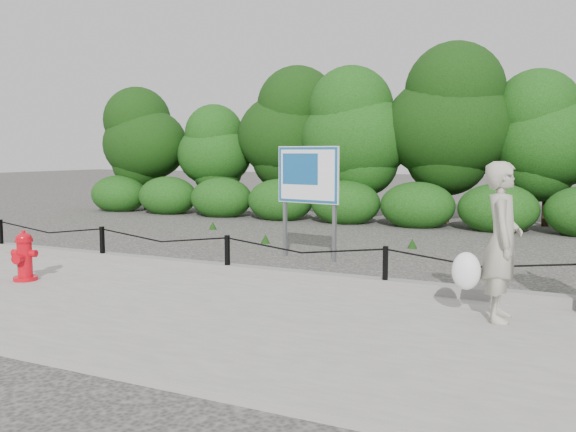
# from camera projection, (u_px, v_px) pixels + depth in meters

# --- Properties ---
(ground) EXTENTS (90.00, 90.00, 0.00)m
(ground) POSITION_uv_depth(u_px,v_px,m) (228.00, 279.00, 9.37)
(ground) COLOR #2D2B28
(ground) RESTS_ON ground
(sidewalk) EXTENTS (14.00, 4.00, 0.08)m
(sidewalk) POSITION_uv_depth(u_px,v_px,m) (143.00, 306.00, 7.57)
(sidewalk) COLOR gray
(sidewalk) RESTS_ON ground
(curb) EXTENTS (14.00, 0.22, 0.14)m
(curb) POSITION_uv_depth(u_px,v_px,m) (229.00, 269.00, 9.40)
(curb) COLOR slate
(curb) RESTS_ON sidewalk
(chain_barrier) EXTENTS (10.06, 0.06, 0.60)m
(chain_barrier) POSITION_uv_depth(u_px,v_px,m) (227.00, 250.00, 9.32)
(chain_barrier) COLOR black
(chain_barrier) RESTS_ON sidewalk
(treeline) EXTENTS (20.13, 3.70, 4.75)m
(treeline) POSITION_uv_depth(u_px,v_px,m) (412.00, 130.00, 16.88)
(treeline) COLOR black
(treeline) RESTS_ON ground
(fire_hydrant) EXTENTS (0.42, 0.43, 0.74)m
(fire_hydrant) POSITION_uv_depth(u_px,v_px,m) (24.00, 257.00, 8.85)
(fire_hydrant) COLOR red
(fire_hydrant) RESTS_ON sidewalk
(pedestrian) EXTENTS (0.75, 0.68, 1.77)m
(pedestrian) POSITION_uv_depth(u_px,v_px,m) (500.00, 243.00, 6.71)
(pedestrian) COLOR #A09D89
(pedestrian) RESTS_ON sidewalk
(advertising_sign) EXTENTS (1.27, 0.29, 2.05)m
(advertising_sign) POSITION_uv_depth(u_px,v_px,m) (308.00, 180.00, 10.99)
(advertising_sign) COLOR slate
(advertising_sign) RESTS_ON ground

